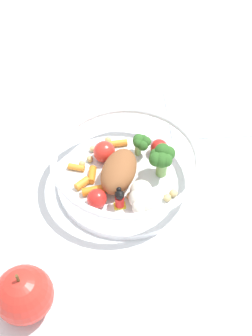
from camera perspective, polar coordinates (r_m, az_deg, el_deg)
ground_plane at (r=0.66m, az=1.08°, el=-1.60°), size 2.40×2.40×0.00m
food_container at (r=0.64m, az=0.23°, el=-0.35°), size 0.22×0.22×0.07m
loose_apple at (r=0.54m, az=-13.21°, el=-15.86°), size 0.07×0.07×0.08m
folded_napkin at (r=0.78m, az=10.54°, el=7.17°), size 0.16×0.15×0.01m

